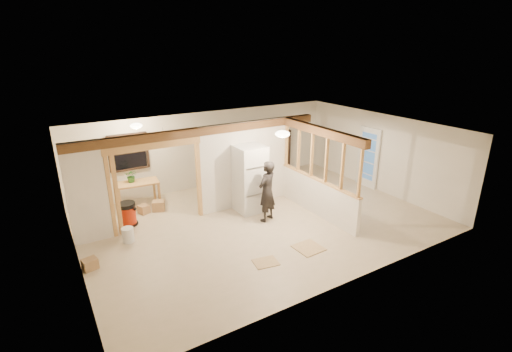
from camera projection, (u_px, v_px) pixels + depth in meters
floor at (261, 221)px, 10.09m from camera, size 9.00×6.50×0.01m
ceiling at (261, 131)px, 9.24m from camera, size 9.00×6.50×0.01m
wall_back at (209, 149)px, 12.28m from camera, size 9.00×0.01×2.50m
wall_front at (351, 227)px, 7.05m from camera, size 9.00×0.01×2.50m
wall_left at (72, 217)px, 7.47m from camera, size 0.01×6.50×2.50m
wall_right at (380, 153)px, 11.86m from camera, size 0.01×6.50×2.50m
partition_left_stub at (87, 193)px, 8.66m from camera, size 0.90×0.12×2.50m
partition_center at (245, 164)px, 10.73m from camera, size 2.80×0.12×2.50m
doorway_frame at (157, 186)px, 9.51m from camera, size 2.46×0.14×2.20m
header_beam_back at (205, 131)px, 9.76m from camera, size 7.00×0.18×0.22m
header_beam_right at (321, 131)px, 9.74m from camera, size 0.18×3.30×0.22m
pony_wall at (317, 197)px, 10.38m from camera, size 0.12×3.20×1.00m
stud_partition at (319, 157)px, 9.98m from camera, size 0.14×3.20×1.32m
window_back at (129, 152)px, 10.85m from camera, size 1.12×0.10×1.10m
french_door at (368, 158)px, 12.23m from camera, size 0.12×0.86×2.00m
ceiling_dome_main at (282, 134)px, 8.99m from camera, size 0.36×0.36×0.16m
ceiling_dome_util at (136, 126)px, 9.88m from camera, size 0.32×0.32×0.14m
hanging_bulb at (164, 140)px, 9.67m from camera, size 0.07×0.07×0.07m
refrigerator at (250, 179)px, 10.43m from camera, size 0.79×0.77×1.92m
woman at (267, 191)px, 9.86m from camera, size 0.72×0.62×1.68m
work_table at (138, 194)px, 10.84m from camera, size 1.28×0.73×0.77m
potted_plant at (131, 176)px, 10.66m from camera, size 0.42×0.39×0.38m
shop_vac at (127, 214)px, 9.75m from camera, size 0.52×0.52×0.64m
bookshelf at (280, 152)px, 13.59m from camera, size 0.80×0.27×1.60m
bucket at (128, 235)px, 8.97m from camera, size 0.38×0.38×0.37m
box_util_a at (158, 206)px, 10.67m from camera, size 0.43×0.40×0.29m
box_util_b at (144, 209)px, 10.51m from camera, size 0.34×0.34×0.25m
box_front at (90, 264)px, 7.90m from camera, size 0.34×0.30×0.24m
floor_panel_near at (309, 248)px, 8.73m from camera, size 0.64×0.64×0.02m
floor_panel_far at (266, 262)px, 8.15m from camera, size 0.59×0.51×0.02m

